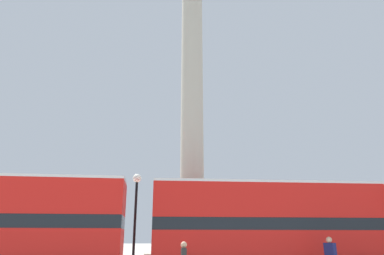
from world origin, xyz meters
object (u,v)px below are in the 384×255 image
object	(u,v)px
equestrian_statue	(343,244)
street_lamp	(135,211)
bus_b	(267,224)
bus_c	(1,223)
monument_column	(192,148)

from	to	relation	value
equestrian_statue	street_lamp	xyz separation A→B (m)	(-15.37, -6.21, 1.79)
equestrian_statue	street_lamp	world-z (taller)	equestrian_statue
bus_b	bus_c	world-z (taller)	bus_b
bus_c	monument_column	bearing A→B (deg)	33.15
monument_column	street_lamp	world-z (taller)	monument_column
bus_c	equestrian_statue	world-z (taller)	equestrian_statue
bus_b	equestrian_statue	distance (m)	12.66
equestrian_statue	street_lamp	bearing A→B (deg)	-141.94
bus_b	street_lamp	size ratio (longest dim) A/B	2.14
monument_column	bus_c	bearing A→B (deg)	-147.18
bus_b	monument_column	bearing A→B (deg)	122.09
street_lamp	bus_c	bearing A→B (deg)	-149.61
bus_c	street_lamp	bearing A→B (deg)	30.72
monument_column	bus_b	xyz separation A→B (m)	(2.95, -5.18, -5.06)
bus_b	street_lamp	bearing A→B (deg)	159.88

